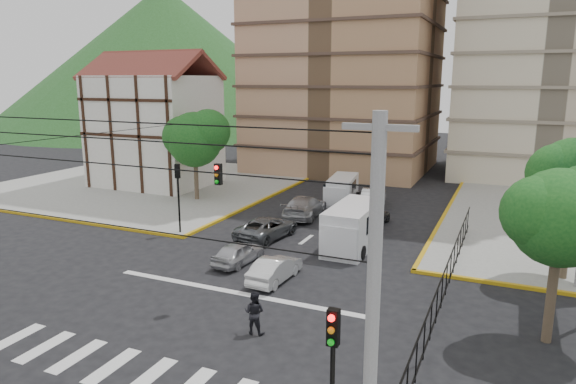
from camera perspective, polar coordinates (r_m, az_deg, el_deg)
The scene contains 22 objects.
ground at distance 23.47m, azimuth -7.33°, elevation -12.09°, with size 160.00×160.00×0.00m, color black.
sidewalk_nw at distance 50.26m, azimuth -15.13°, elevation 0.96°, with size 26.00×26.00×0.15m, color gray.
crosswalk_stripes at distance 19.20m, azimuth -17.11°, elevation -18.50°, with size 12.00×2.40×0.01m, color silver.
stop_line at distance 24.41m, azimuth -5.85°, elevation -11.04°, with size 13.00×0.40×0.01m, color silver.
tudor_building at distance 48.90m, azimuth -14.55°, elevation 6.82°, with size 10.80×8.05×12.23m.
distant_hill at distance 110.37m, azimuth -13.45°, elevation 14.34°, with size 70.00×70.00×28.00m, color #214B19.
park_fence at distance 24.76m, azimuth 17.06°, elevation -11.21°, with size 0.10×22.50×1.66m, color black, non-canonical shape.
tree_park_a at distance 20.80m, azimuth 28.28°, elevation -2.11°, with size 4.41×3.60×6.83m.
tree_tudor at distance 41.53m, azimuth -10.22°, elevation 6.04°, with size 5.39×4.40×7.43m.
traffic_light_se at distance 12.76m, azimuth 4.97°, elevation -18.70°, with size 0.28×0.22×4.40m.
traffic_light_nw at distance 32.87m, azimuth -12.12°, elevation 0.59°, with size 0.28×0.22×4.40m.
traffic_light_hanging at distance 20.03m, azimuth -10.79°, elevation 1.28°, with size 18.00×9.12×0.92m.
utility_pole_se at distance 10.65m, azimuth 9.29°, elevation -15.33°, with size 1.40×0.28×9.00m.
van_right_lane at distance 30.00m, azimuth 7.10°, elevation -4.04°, with size 2.36×5.67×2.56m.
van_left_lane at distance 41.10m, azimuth 5.99°, elevation 0.17°, with size 2.41×4.87×2.10m.
car_silver_front_left at distance 27.79m, azimuth -5.54°, elevation -6.72°, with size 1.43×3.57×1.21m, color #B1B1B6.
car_white_front_right at distance 25.39m, azimuth -1.47°, elevation -8.55°, with size 1.29×3.71×1.22m, color silver.
car_grey_mid_left at distance 31.99m, azimuth -2.35°, elevation -3.97°, with size 2.23×4.83×1.34m, color #575B5F.
car_silver_rear_left at distance 36.77m, azimuth 1.85°, elevation -1.62°, with size 2.16×5.31×1.54m, color #A7A8AB.
car_darkgrey_mid_right at distance 35.23m, azimuth 9.42°, elevation -2.67°, with size 1.46×3.64×1.24m, color #292A2C.
car_white_rear_right at distance 40.09m, azimuth 9.48°, elevation -0.61°, with size 1.63×4.66×1.54m, color silver.
pedestrian_crosswalk at distance 20.43m, azimuth -3.77°, elevation -13.22°, with size 0.84×0.65×1.73m, color black.
Camera 1 is at (11.25, -18.17, 9.70)m, focal length 32.00 mm.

